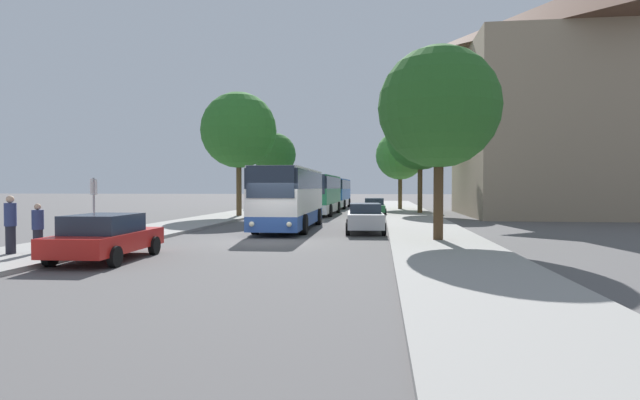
% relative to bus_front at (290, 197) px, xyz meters
% --- Properties ---
extents(ground_plane, '(300.00, 300.00, 0.00)m').
position_rel_bus_front_xyz_m(ground_plane, '(0.32, -6.44, -1.76)').
color(ground_plane, '#565454').
rests_on(ground_plane, ground).
extents(sidewalk_left, '(4.00, 120.00, 0.15)m').
position_rel_bus_front_xyz_m(sidewalk_left, '(-6.68, -6.44, -1.69)').
color(sidewalk_left, gray).
rests_on(sidewalk_left, ground_plane).
extents(sidewalk_right, '(4.00, 120.00, 0.15)m').
position_rel_bus_front_xyz_m(sidewalk_right, '(7.32, -6.44, -1.69)').
color(sidewalk_right, gray).
rests_on(sidewalk_right, ground_plane).
extents(building_right_background, '(16.77, 14.96, 17.90)m').
position_rel_bus_front_xyz_m(building_right_background, '(20.21, 15.25, 7.19)').
color(building_right_background, gray).
rests_on(building_right_background, ground_plane).
extents(bus_front, '(2.81, 10.76, 3.29)m').
position_rel_bus_front_xyz_m(bus_front, '(0.00, 0.00, 0.00)').
color(bus_front, '#2D519E').
rests_on(bus_front, ground_plane).
extents(bus_middle, '(2.84, 10.99, 3.27)m').
position_rel_bus_front_xyz_m(bus_middle, '(-0.12, 14.69, -0.01)').
color(bus_middle, silver).
rests_on(bus_middle, ground_plane).
extents(bus_rear, '(2.93, 10.74, 3.20)m').
position_rel_bus_front_xyz_m(bus_rear, '(-0.05, 28.34, -0.04)').
color(bus_rear, silver).
rests_on(bus_rear, ground_plane).
extents(parked_car_left_curb, '(2.28, 4.50, 1.46)m').
position_rel_bus_front_xyz_m(parked_car_left_curb, '(-3.65, -12.31, -1.00)').
color(parked_car_left_curb, red).
rests_on(parked_car_left_curb, ground_plane).
extents(parked_car_right_near, '(2.11, 4.60, 1.49)m').
position_rel_bus_front_xyz_m(parked_car_right_near, '(4.16, -1.78, -0.98)').
color(parked_car_right_near, '#B7B7BC').
rests_on(parked_car_right_near, ground_plane).
extents(parked_car_right_far, '(1.98, 4.66, 1.41)m').
position_rel_bus_front_xyz_m(parked_car_right_far, '(4.42, 14.45, -1.02)').
color(parked_car_right_far, '#236B38').
rests_on(parked_car_right_far, ground_plane).
extents(bus_stop_sign, '(0.08, 0.45, 2.52)m').
position_rel_bus_front_xyz_m(bus_stop_sign, '(-6.03, -9.03, -0.05)').
color(bus_stop_sign, gray).
rests_on(bus_stop_sign, sidewalk_left).
extents(pedestrian_waiting_near, '(0.36, 0.36, 1.89)m').
position_rel_bus_front_xyz_m(pedestrian_waiting_near, '(-6.95, -12.26, -0.65)').
color(pedestrian_waiting_near, '#23232D').
rests_on(pedestrian_waiting_near, sidewalk_left).
extents(pedestrian_waiting_far, '(0.36, 0.36, 1.62)m').
position_rel_bus_front_xyz_m(pedestrian_waiting_far, '(-6.21, -11.96, -0.80)').
color(pedestrian_waiting_far, '#23232D').
rests_on(pedestrian_waiting_far, sidewalk_left).
extents(tree_left_near, '(4.73, 4.73, 8.19)m').
position_rel_bus_front_xyz_m(tree_left_near, '(-6.77, 27.44, 4.19)').
color(tree_left_near, brown).
rests_on(tree_left_near, sidewalk_left).
extents(tree_left_far, '(5.74, 5.74, 9.36)m').
position_rel_bus_front_xyz_m(tree_left_far, '(-5.76, 9.86, 4.87)').
color(tree_left_far, '#513D23').
rests_on(tree_left_far, sidewalk_left).
extents(tree_right_near, '(5.73, 5.73, 9.36)m').
position_rel_bus_front_xyz_m(tree_right_near, '(8.25, 15.80, 4.86)').
color(tree_right_near, '#513D23').
rests_on(tree_right_near, sidewalk_right).
extents(tree_right_mid, '(4.97, 4.97, 7.92)m').
position_rel_bus_front_xyz_m(tree_right_mid, '(7.30, -6.12, 3.81)').
color(tree_right_mid, '#47331E').
rests_on(tree_right_mid, sidewalk_right).
extents(tree_right_far, '(4.87, 4.87, 7.79)m').
position_rel_bus_front_xyz_m(tree_right_far, '(6.88, 23.33, 3.73)').
color(tree_right_far, '#513D23').
rests_on(tree_right_far, sidewalk_right).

